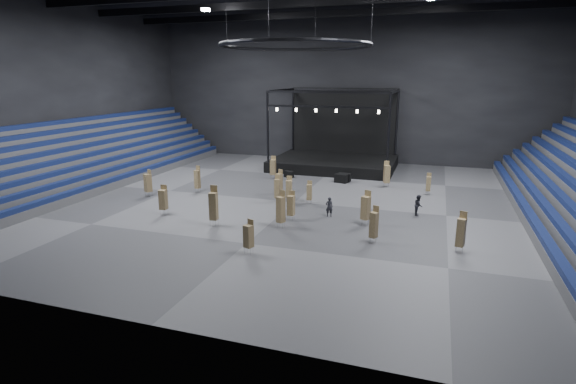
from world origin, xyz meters
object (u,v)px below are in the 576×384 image
(chair_stack_4, at_px, (273,167))
(chair_stack_13, at_px, (277,188))
(chair_stack_10, at_px, (249,236))
(chair_stack_12, at_px, (148,182))
(chair_stack_5, at_px, (387,174))
(chair_stack_16, at_px, (279,181))
(chair_stack_8, at_px, (309,192))
(stage, at_px, (336,155))
(flight_case_left, at_px, (289,174))
(flight_case_mid, at_px, (344,177))
(chair_stack_11, at_px, (197,179))
(chair_stack_2, at_px, (281,209))
(flight_case_right, at_px, (341,178))
(chair_stack_3, at_px, (366,207))
(crew_member, at_px, (418,205))
(chair_stack_15, at_px, (428,183))
(chair_stack_6, at_px, (214,205))
(chair_stack_7, at_px, (374,224))
(chair_stack_14, at_px, (461,232))
(chair_stack_9, at_px, (163,199))
(chair_stack_1, at_px, (291,205))
(man_center, at_px, (329,207))
(chair_stack_0, at_px, (289,188))

(chair_stack_4, distance_m, chair_stack_13, 9.05)
(chair_stack_10, xyz_separation_m, chair_stack_12, (-14.00, 9.63, 0.15))
(chair_stack_5, relative_size, chair_stack_16, 1.12)
(chair_stack_16, bearing_deg, chair_stack_8, -12.83)
(chair_stack_10, bearing_deg, chair_stack_16, 123.10)
(stage, xyz_separation_m, chair_stack_8, (1.33, -16.32, -0.40))
(flight_case_left, distance_m, flight_case_mid, 6.08)
(chair_stack_10, height_order, chair_stack_11, chair_stack_11)
(chair_stack_2, height_order, chair_stack_4, chair_stack_2)
(chair_stack_2, bearing_deg, flight_case_left, 130.33)
(flight_case_right, distance_m, chair_stack_3, 13.61)
(chair_stack_2, height_order, crew_member, chair_stack_2)
(chair_stack_15, bearing_deg, crew_member, -95.10)
(chair_stack_6, distance_m, crew_member, 15.88)
(crew_member, bearing_deg, chair_stack_7, 161.31)
(chair_stack_10, distance_m, chair_stack_14, 13.09)
(chair_stack_9, height_order, chair_stack_12, chair_stack_12)
(flight_case_left, relative_size, chair_stack_9, 0.43)
(flight_case_right, distance_m, chair_stack_15, 8.89)
(chair_stack_5, distance_m, chair_stack_14, 16.90)
(stage, distance_m, flight_case_left, 7.98)
(chair_stack_13, relative_size, crew_member, 1.48)
(chair_stack_1, height_order, chair_stack_16, chair_stack_16)
(chair_stack_6, xyz_separation_m, man_center, (7.51, 4.76, -0.75))
(flight_case_mid, height_order, chair_stack_0, chair_stack_0)
(chair_stack_1, relative_size, chair_stack_7, 0.92)
(flight_case_mid, distance_m, chair_stack_1, 14.15)
(stage, height_order, chair_stack_10, stage)
(chair_stack_13, relative_size, chair_stack_14, 0.92)
(chair_stack_10, bearing_deg, chair_stack_14, 40.34)
(flight_case_right, height_order, chair_stack_3, chair_stack_3)
(chair_stack_3, xyz_separation_m, chair_stack_10, (-5.98, -7.68, -0.21))
(chair_stack_5, distance_m, chair_stack_9, 21.50)
(stage, bearing_deg, chair_stack_12, -125.36)
(chair_stack_7, bearing_deg, chair_stack_2, -164.56)
(chair_stack_0, bearing_deg, chair_stack_1, -78.57)
(flight_case_left, relative_size, chair_stack_6, 0.34)
(flight_case_right, distance_m, chair_stack_7, 17.17)
(chair_stack_6, xyz_separation_m, crew_member, (14.08, 7.31, -0.71))
(stage, bearing_deg, chair_stack_3, -71.72)
(chair_stack_0, xyz_separation_m, chair_stack_1, (1.76, -4.86, 0.00))
(chair_stack_12, xyz_separation_m, chair_stack_14, (26.36, -5.34, 0.03))
(stage, relative_size, flight_case_right, 10.69)
(flight_case_right, height_order, chair_stack_10, chair_stack_10)
(chair_stack_13, distance_m, chair_stack_16, 2.57)
(chair_stack_1, relative_size, chair_stack_10, 1.05)
(chair_stack_12, bearing_deg, chair_stack_8, 32.47)
(chair_stack_11, distance_m, chair_stack_13, 8.30)
(chair_stack_5, bearing_deg, chair_stack_1, -137.74)
(chair_stack_2, height_order, chair_stack_15, chair_stack_2)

